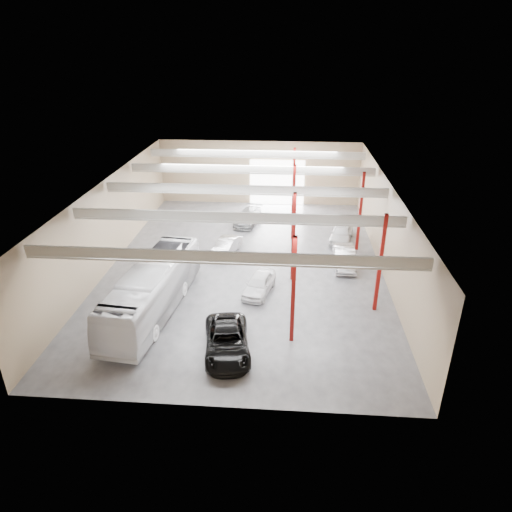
# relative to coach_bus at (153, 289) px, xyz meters

# --- Properties ---
(depot_shell) EXTENTS (22.12, 32.12, 7.06)m
(depot_shell) POSITION_rel_coach_bus_xyz_m (5.70, 7.81, 3.27)
(depot_shell) COLOR #444449
(depot_shell) RESTS_ON ground
(coach_bus) EXTENTS (4.16, 12.48, 3.41)m
(coach_bus) POSITION_rel_coach_bus_xyz_m (0.00, 0.00, 0.00)
(coach_bus) COLOR silver
(coach_bus) RESTS_ON ground
(black_sedan) EXTENTS (3.45, 5.93, 1.55)m
(black_sedan) POSITION_rel_coach_bus_xyz_m (5.56, -4.18, -0.93)
(black_sedan) COLOR black
(black_sedan) RESTS_ON ground
(car_row_a) EXTENTS (2.64, 4.47, 1.43)m
(car_row_a) POSITION_rel_coach_bus_xyz_m (6.96, 3.06, -0.99)
(car_row_a) COLOR white
(car_row_a) RESTS_ON ground
(car_row_b) EXTENTS (2.56, 4.40, 1.37)m
(car_row_b) POSITION_rel_coach_bus_xyz_m (3.65, 9.51, -1.02)
(car_row_b) COLOR silver
(car_row_b) RESTS_ON ground
(car_row_c) EXTENTS (2.97, 5.16, 1.41)m
(car_row_c) POSITION_rel_coach_bus_xyz_m (4.89, 16.82, -1.00)
(car_row_c) COLOR gray
(car_row_c) RESTS_ON ground
(car_right_near) EXTENTS (1.70, 4.73, 1.55)m
(car_right_near) POSITION_rel_coach_bus_xyz_m (13.60, 7.96, -0.93)
(car_right_near) COLOR #B9B9BE
(car_right_near) RESTS_ON ground
(car_right_far) EXTENTS (2.80, 4.90, 1.57)m
(car_right_far) POSITION_rel_coach_bus_xyz_m (13.87, 13.16, -0.92)
(car_right_far) COLOR silver
(car_right_far) RESTS_ON ground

